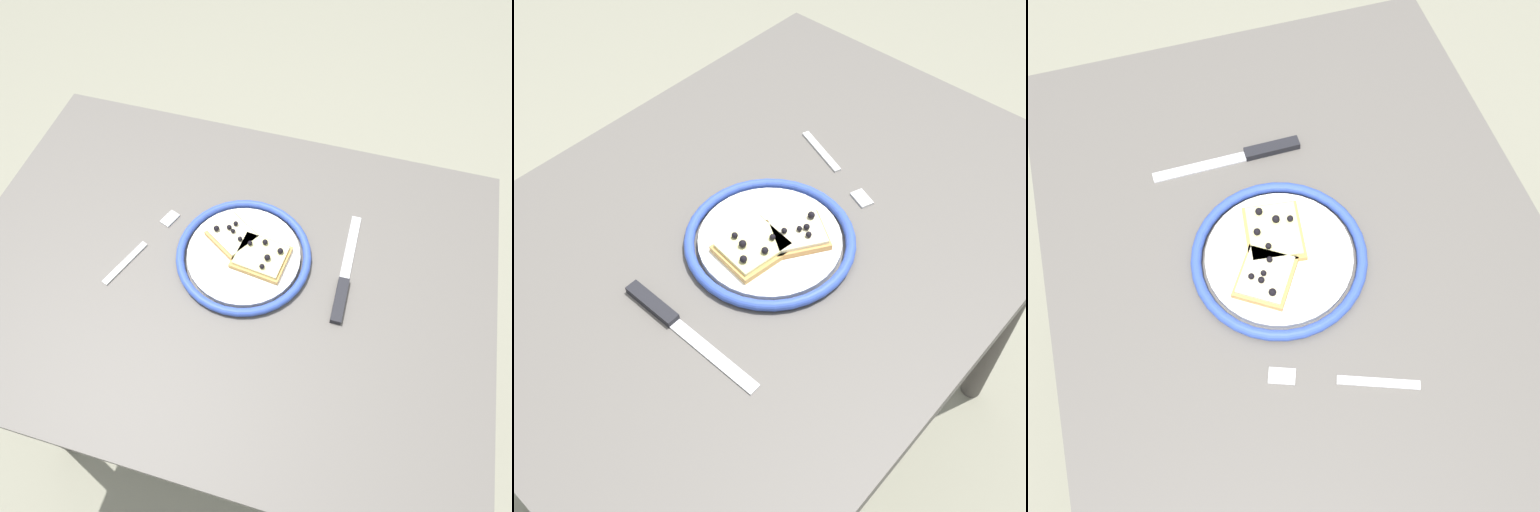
% 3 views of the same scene
% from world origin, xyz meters
% --- Properties ---
extents(ground_plane, '(6.00, 6.00, 0.00)m').
position_xyz_m(ground_plane, '(0.00, 0.00, 0.00)').
color(ground_plane, gray).
extents(dining_table, '(1.00, 0.74, 0.77)m').
position_xyz_m(dining_table, '(0.00, 0.00, 0.65)').
color(dining_table, '#5B5651').
rests_on(dining_table, ground_plane).
extents(plate, '(0.26, 0.26, 0.02)m').
position_xyz_m(plate, '(0.03, 0.03, 0.77)').
color(plate, white).
rests_on(plate, dining_table).
extents(pizza_slice_near, '(0.11, 0.11, 0.03)m').
position_xyz_m(pizza_slice_near, '(-0.00, 0.06, 0.79)').
color(pizza_slice_near, tan).
rests_on(pizza_slice_near, plate).
extents(pizza_slice_far, '(0.11, 0.09, 0.03)m').
position_xyz_m(pizza_slice_far, '(0.06, 0.03, 0.79)').
color(pizza_slice_far, tan).
rests_on(pizza_slice_far, plate).
extents(knife, '(0.02, 0.24, 0.01)m').
position_xyz_m(knife, '(0.22, 0.02, 0.77)').
color(knife, silver).
rests_on(knife, dining_table).
extents(fork, '(0.09, 0.19, 0.00)m').
position_xyz_m(fork, '(-0.17, 0.00, 0.77)').
color(fork, silver).
rests_on(fork, dining_table).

